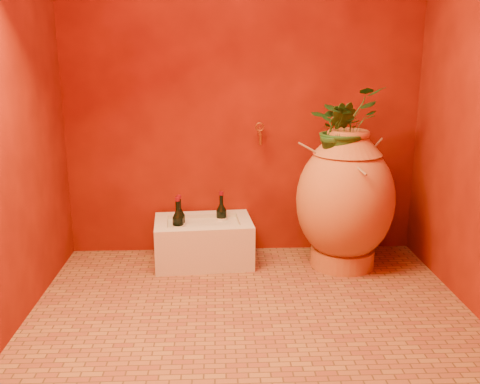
{
  "coord_description": "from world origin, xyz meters",
  "views": [
    {
      "loc": [
        -0.18,
        -2.77,
        1.42
      ],
      "look_at": [
        -0.05,
        0.35,
        0.61
      ],
      "focal_mm": 40.0,
      "sensor_mm": 36.0,
      "label": 1
    }
  ],
  "objects_px": {
    "wine_bottle_c": "(180,225)",
    "wall_tap": "(260,132)",
    "amphora": "(345,200)",
    "wine_bottle_b": "(221,219)",
    "stone_basin": "(204,242)",
    "wine_bottle_a": "(178,227)"
  },
  "relations": [
    {
      "from": "wine_bottle_a",
      "to": "wine_bottle_b",
      "type": "distance_m",
      "value": 0.34
    },
    {
      "from": "stone_basin",
      "to": "wine_bottle_b",
      "type": "bearing_deg",
      "value": 35.44
    },
    {
      "from": "amphora",
      "to": "wine_bottle_c",
      "type": "bearing_deg",
      "value": 176.09
    },
    {
      "from": "amphora",
      "to": "wine_bottle_c",
      "type": "distance_m",
      "value": 1.13
    },
    {
      "from": "wine_bottle_a",
      "to": "wall_tap",
      "type": "xyz_separation_m",
      "value": [
        0.57,
        0.25,
        0.6
      ]
    },
    {
      "from": "amphora",
      "to": "wine_bottle_b",
      "type": "bearing_deg",
      "value": 167.04
    },
    {
      "from": "amphora",
      "to": "wall_tap",
      "type": "relative_size",
      "value": 6.4
    },
    {
      "from": "amphora",
      "to": "wine_bottle_a",
      "type": "distance_m",
      "value": 1.14
    },
    {
      "from": "wine_bottle_b",
      "to": "wall_tap",
      "type": "xyz_separation_m",
      "value": [
        0.27,
        0.08,
        0.6
      ]
    },
    {
      "from": "wine_bottle_c",
      "to": "wall_tap",
      "type": "relative_size",
      "value": 2.19
    },
    {
      "from": "amphora",
      "to": "wine_bottle_b",
      "type": "height_order",
      "value": "amphora"
    },
    {
      "from": "wine_bottle_b",
      "to": "wall_tap",
      "type": "distance_m",
      "value": 0.67
    },
    {
      "from": "amphora",
      "to": "wine_bottle_c",
      "type": "xyz_separation_m",
      "value": [
        -1.12,
        0.08,
        -0.18
      ]
    },
    {
      "from": "amphora",
      "to": "stone_basin",
      "type": "height_order",
      "value": "amphora"
    },
    {
      "from": "stone_basin",
      "to": "wine_bottle_b",
      "type": "distance_m",
      "value": 0.21
    },
    {
      "from": "wine_bottle_c",
      "to": "wall_tap",
      "type": "height_order",
      "value": "wall_tap"
    },
    {
      "from": "wine_bottle_a",
      "to": "wall_tap",
      "type": "height_order",
      "value": "wall_tap"
    },
    {
      "from": "amphora",
      "to": "stone_basin",
      "type": "relative_size",
      "value": 1.35
    },
    {
      "from": "wine_bottle_b",
      "to": "wine_bottle_c",
      "type": "bearing_deg",
      "value": -158.23
    },
    {
      "from": "stone_basin",
      "to": "wine_bottle_a",
      "type": "height_order",
      "value": "wine_bottle_a"
    },
    {
      "from": "wine_bottle_c",
      "to": "stone_basin",
      "type": "bearing_deg",
      "value": 8.52
    },
    {
      "from": "wine_bottle_a",
      "to": "wine_bottle_b",
      "type": "xyz_separation_m",
      "value": [
        0.29,
        0.17,
        -0.0
      ]
    }
  ]
}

